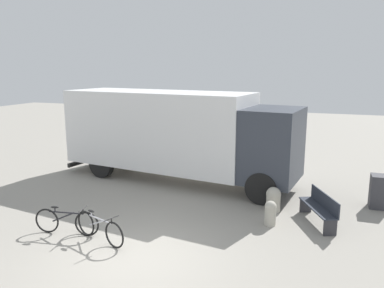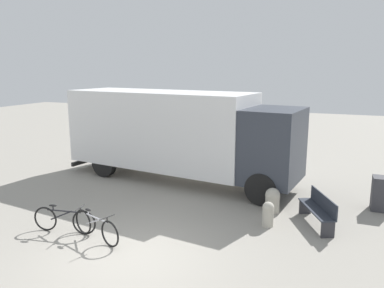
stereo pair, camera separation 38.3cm
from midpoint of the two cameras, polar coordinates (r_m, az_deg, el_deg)
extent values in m
plane|color=gray|center=(8.78, -9.96, -16.76)|extent=(60.00, 60.00, 0.00)
cube|color=white|center=(14.17, -5.93, 2.36)|extent=(7.34, 3.31, 2.78)
cube|color=#333842|center=(12.39, 11.30, -0.10)|extent=(1.97, 2.49, 2.36)
cube|color=black|center=(16.70, -16.20, -2.32)|extent=(0.40, 2.26, 0.16)
cylinder|color=black|center=(13.63, 12.33, -4.20)|extent=(1.04, 0.41, 1.02)
cylinder|color=black|center=(11.73, 9.65, -6.67)|extent=(1.04, 0.41, 1.02)
cylinder|color=black|center=(16.37, -9.57, -1.47)|extent=(1.04, 0.41, 1.02)
cylinder|color=black|center=(14.82, -14.35, -3.03)|extent=(1.04, 0.41, 1.02)
cube|color=#282D38|center=(10.71, 17.60, -9.25)|extent=(1.07, 1.69, 0.04)
cube|color=#282D38|center=(10.71, 18.57, -8.21)|extent=(0.74, 1.54, 0.42)
cube|color=#2D2D33|center=(10.12, 19.27, -11.99)|extent=(0.33, 0.19, 0.42)
cube|color=#2D2D33|center=(11.47, 16.00, -8.97)|extent=(0.33, 0.19, 0.42)
torus|color=black|center=(10.46, -22.22, -10.77)|extent=(0.64, 0.14, 0.65)
torus|color=black|center=(9.93, -16.82, -11.58)|extent=(0.64, 0.14, 0.65)
cylinder|color=black|center=(10.09, -19.69, -9.84)|extent=(0.92, 0.18, 0.04)
cylinder|color=black|center=(10.17, -20.05, -10.41)|extent=(0.61, 0.13, 0.30)
cylinder|color=black|center=(10.22, -21.18, -9.35)|extent=(0.03, 0.03, 0.11)
ellipsoid|color=black|center=(10.20, -21.21, -8.97)|extent=(0.23, 0.12, 0.05)
cylinder|color=black|center=(9.85, -17.36, -9.79)|extent=(0.03, 0.03, 0.14)
cylinder|color=black|center=(9.82, -17.38, -9.42)|extent=(0.09, 0.44, 0.02)
torus|color=black|center=(9.98, -16.93, -11.47)|extent=(0.62, 0.25, 0.65)
torus|color=black|center=(9.17, -12.96, -13.37)|extent=(0.62, 0.25, 0.65)
cylinder|color=silver|center=(9.47, -15.12, -10.97)|extent=(0.89, 0.34, 0.04)
cylinder|color=silver|center=(9.58, -15.37, -11.50)|extent=(0.59, 0.23, 0.30)
cylinder|color=silver|center=(9.68, -16.20, -10.20)|extent=(0.03, 0.03, 0.11)
ellipsoid|color=black|center=(9.65, -16.22, -9.79)|extent=(0.24, 0.16, 0.05)
cylinder|color=black|center=(9.10, -13.38, -11.37)|extent=(0.03, 0.03, 0.14)
cylinder|color=black|center=(9.07, -13.40, -10.97)|extent=(0.17, 0.42, 0.02)
cylinder|color=#B2AD9E|center=(10.35, 10.78, -10.70)|extent=(0.30, 0.30, 0.52)
sphere|color=#B2AD9E|center=(10.25, 10.84, -9.36)|extent=(0.31, 0.31, 0.31)
cylinder|color=#B2AD9E|center=(11.33, 11.31, -8.76)|extent=(0.41, 0.41, 0.51)
sphere|color=#B2AD9E|center=(11.25, 11.36, -7.54)|extent=(0.43, 0.43, 0.43)
cube|color=#38383D|center=(12.51, 25.89, -6.55)|extent=(0.53, 0.53, 1.01)
camera|label=1|loc=(0.19, -90.92, -0.19)|focal=35.00mm
camera|label=2|loc=(0.19, 89.08, 0.19)|focal=35.00mm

